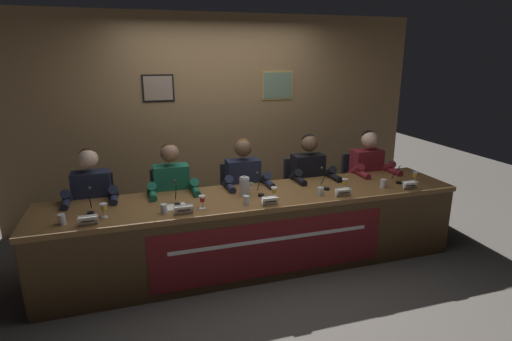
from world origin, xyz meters
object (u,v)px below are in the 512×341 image
water_cup_left (164,209)px  microphone_right (325,182)px  chair_left (172,212)px  panelist_center (245,186)px  document_stack_left (176,207)px  nameplate_far_left (88,220)px  panelist_far_left (92,201)px  microphone_center (260,188)px  nameplate_left (183,210)px  nameplate_right (343,192)px  juice_glass_left (202,200)px  water_cup_right (321,192)px  panelist_right (310,180)px  panelist_far_right (370,174)px  chair_right (303,197)px  water_cup_far_right (383,184)px  chair_center (240,204)px  microphone_left (176,197)px  panelist_left (173,193)px  juice_glass_far_right (415,175)px  water_cup_far_left (62,220)px  microphone_far_right (397,176)px  chair_far_right (359,191)px  nameplate_far_right (410,185)px  conference_table (260,221)px  chair_far_left (96,220)px  juice_glass_right (345,182)px  water_pitcher_central (245,186)px  juice_glass_far_left (104,208)px  nameplate_center (270,201)px  juice_glass_center (274,191)px  water_cup_center (246,201)px  microphone_far_left (90,205)px

water_cup_left → microphone_right: (1.66, 0.19, 0.04)m
chair_left → panelist_center: bearing=-14.4°
document_stack_left → nameplate_far_left: bearing=-166.0°
panelist_far_left → microphone_center: (1.59, -0.41, 0.11)m
nameplate_left → nameplate_right: same height
juice_glass_left → water_cup_right: bearing=-0.2°
panelist_right → panelist_far_right: 0.78m
chair_right → water_cup_far_right: size_ratio=10.74×
chair_center → chair_right: size_ratio=1.00×
panelist_center → microphone_left: bearing=-151.7°
panelist_left → juice_glass_far_right: 2.60m
water_cup_right → water_cup_far_left: bearing=179.9°
microphone_right → microphone_far_right: same height
chair_far_right → microphone_left: bearing=-165.1°
microphone_right → nameplate_far_right: size_ratio=1.43×
juice_glass_far_right → panelist_right: bearing=151.3°
conference_table → chair_far_left: 1.71m
chair_far_left → juice_glass_right: size_ratio=7.36×
chair_far_left → juice_glass_left: size_ratio=7.36×
nameplate_right → microphone_right: size_ratio=0.73×
juice_glass_left → microphone_far_right: size_ratio=0.57×
chair_right → nameplate_right: size_ratio=5.81×
juice_glass_left → chair_center: 1.07m
document_stack_left → water_pitcher_central: bearing=10.3°
chair_far_left → document_stack_left: chair_far_left is taller
panelist_far_right → panelist_left: bearing=180.0°
nameplate_left → panelist_center: bearing=42.1°
juice_glass_far_left → water_cup_far_left: bearing=-170.3°
nameplate_center → chair_right: 1.23m
juice_glass_left → panelist_right: (1.36, 0.61, -0.12)m
nameplate_far_left → document_stack_left: size_ratio=0.65×
juice_glass_center → juice_glass_left: bearing=-177.4°
panelist_center → water_cup_center: size_ratio=14.59×
juice_glass_far_right → water_cup_far_right: 0.42m
conference_table → water_cup_right: bearing=-9.5°
panelist_far_right → water_cup_far_left: bearing=-169.5°
nameplate_far_right → document_stack_left: size_ratio=0.65×
panelist_right → document_stack_left: bearing=-162.2°
panelist_far_left → panelist_right: 2.33m
microphone_far_left → water_pitcher_central: (1.42, 0.02, 0.02)m
microphone_left → panelist_center: 0.90m
microphone_far_left → chair_center: 1.70m
chair_far_left → water_cup_far_right: chair_far_left is taller
nameplate_far_left → water_cup_left: bearing=6.5°
juice_glass_right → water_cup_right: juice_glass_right is taller
panelist_left → panelist_far_right: same height
microphone_far_left → nameplate_right: bearing=-7.0°
juice_glass_right → water_pitcher_central: 1.03m
chair_far_left → panelist_far_right: size_ratio=0.74×
chair_right → water_cup_right: chair_right is taller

